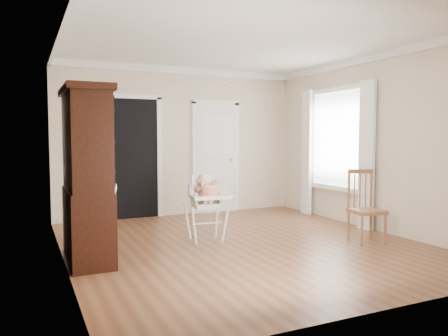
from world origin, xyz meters
name	(u,v)px	position (x,y,z in m)	size (l,w,h in m)	color
floor	(243,244)	(0.00, 0.00, 0.00)	(5.00, 5.00, 0.00)	brown
ceiling	(243,39)	(0.00, 0.00, 2.70)	(5.00, 5.00, 0.00)	white
wall_back	(181,142)	(0.00, 2.50, 1.35)	(4.50, 4.50, 0.00)	beige
wall_left	(62,144)	(-2.25, 0.00, 1.35)	(5.00, 5.00, 0.00)	beige
wall_right	(373,142)	(2.25, 0.00, 1.35)	(5.00, 5.00, 0.00)	beige
crown_molding	(243,44)	(0.00, 0.00, 2.64)	(4.50, 5.00, 0.12)	white
doorway	(132,156)	(-0.90, 2.48, 1.11)	(1.06, 0.05, 2.22)	black
closet_door	(216,159)	(0.70, 2.48, 1.02)	(0.96, 0.09, 2.13)	white
window_right	(335,146)	(2.18, 0.80, 1.29)	(0.13, 1.84, 2.30)	white
high_chair	(206,200)	(-0.38, 0.37, 0.57)	(0.60, 0.72, 0.93)	white
baby	(206,190)	(-0.37, 0.39, 0.71)	(0.27, 0.21, 0.41)	beige
cake	(209,191)	(-0.42, 0.16, 0.71)	(0.29, 0.29, 0.14)	silver
sippy_cup	(191,190)	(-0.63, 0.29, 0.73)	(0.08, 0.08, 0.20)	pink
china_cabinet	(87,175)	(-1.99, 0.04, 1.00)	(0.53, 1.18, 1.99)	black
dining_chair	(366,209)	(1.55, -0.62, 0.46)	(0.47, 0.47, 0.99)	brown
streamer	(203,73)	(-0.03, 1.33, 2.44)	(0.03, 0.50, 0.02)	#F990CC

